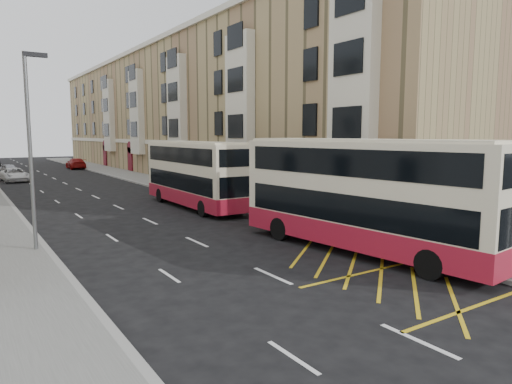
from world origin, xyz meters
TOP-DOWN VIEW (x-y plane):
  - ground at (0.00, 0.00)m, footprint 200.00×200.00m
  - pavement_right at (8.00, 30.00)m, footprint 4.00×120.00m
  - kerb_right at (6.00, 30.00)m, footprint 0.25×120.00m
  - kerb_left at (-6.00, 30.00)m, footprint 0.25×120.00m
  - road_markings at (0.00, 45.00)m, footprint 10.00×110.00m
  - terrace_right at (14.88, 45.38)m, footprint 10.75×79.00m
  - guard_railing at (6.25, 5.75)m, footprint 0.06×6.56m
  - street_lamp_near at (-6.35, 12.00)m, footprint 0.93×0.18m
  - double_decker_front at (5.00, 4.61)m, footprint 3.91×12.00m
  - double_decker_rear at (4.32, 19.09)m, footprint 2.71×11.10m
  - pedestrian_mid at (8.43, 4.38)m, footprint 0.82×0.65m
  - pedestrian_far at (7.51, 6.45)m, footprint 0.97×0.72m
  - white_van at (-3.99, 44.76)m, footprint 2.59×5.15m
  - car_silver at (-3.59, 54.80)m, footprint 2.20×3.97m
  - car_red at (5.20, 59.69)m, footprint 2.27×5.25m

SIDE VIEW (x-z plane):
  - ground at x=0.00m, z-range 0.00..0.00m
  - road_markings at x=0.00m, z-range 0.00..0.01m
  - pavement_right at x=8.00m, z-range 0.00..0.15m
  - kerb_right at x=6.00m, z-range 0.00..0.15m
  - kerb_left at x=-6.00m, z-range 0.00..0.15m
  - car_silver at x=-3.59m, z-range 0.00..1.28m
  - white_van at x=-3.99m, z-range 0.00..1.40m
  - car_red at x=5.20m, z-range 0.00..1.51m
  - guard_railing at x=6.25m, z-range 0.35..1.36m
  - pedestrian_far at x=7.51m, z-range 0.15..1.67m
  - pedestrian_mid at x=8.43m, z-range 0.15..1.77m
  - double_decker_rear at x=4.32m, z-range 0.04..4.45m
  - double_decker_front at x=5.00m, z-range 0.04..4.74m
  - street_lamp_near at x=-6.35m, z-range 0.64..8.64m
  - terrace_right at x=14.88m, z-range -0.10..15.15m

